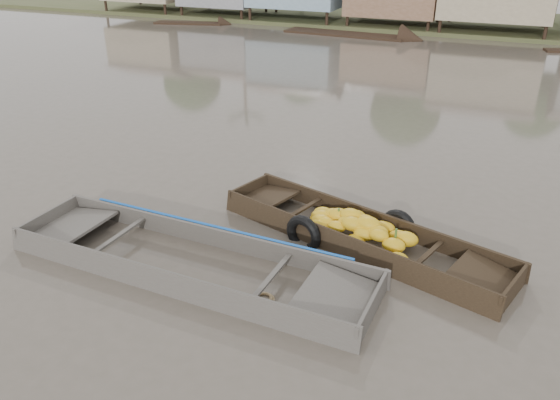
% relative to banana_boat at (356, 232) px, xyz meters
% --- Properties ---
extents(ground, '(120.00, 120.00, 0.00)m').
position_rel_banana_boat_xyz_m(ground, '(-1.56, -1.46, -0.21)').
color(ground, '#514A3E').
rests_on(ground, ground).
extents(banana_boat, '(6.63, 3.35, 0.91)m').
position_rel_banana_boat_xyz_m(banana_boat, '(0.00, 0.00, 0.00)').
color(banana_boat, black).
rests_on(banana_boat, ground).
extents(viewer_boat, '(7.51, 2.20, 0.60)m').
position_rel_banana_boat_xyz_m(viewer_boat, '(-2.67, -2.25, -0.15)').
color(viewer_boat, '#47423C').
rests_on(viewer_boat, ground).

